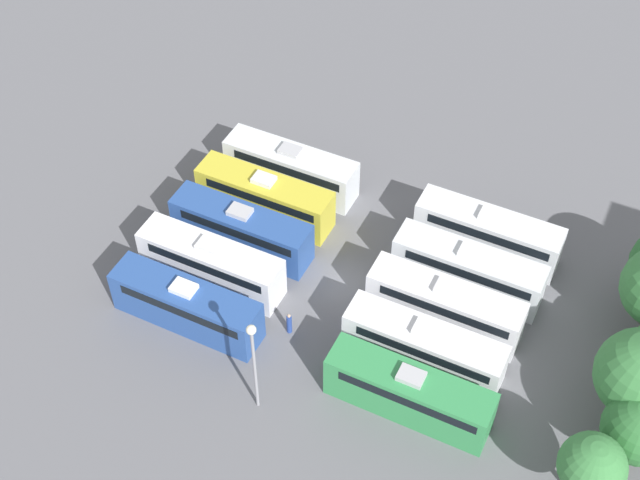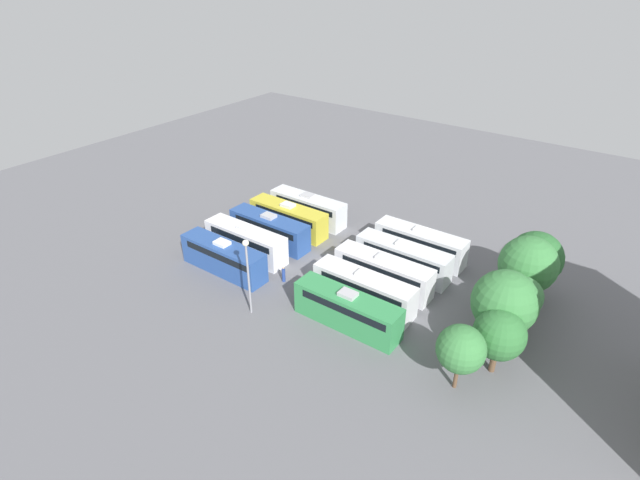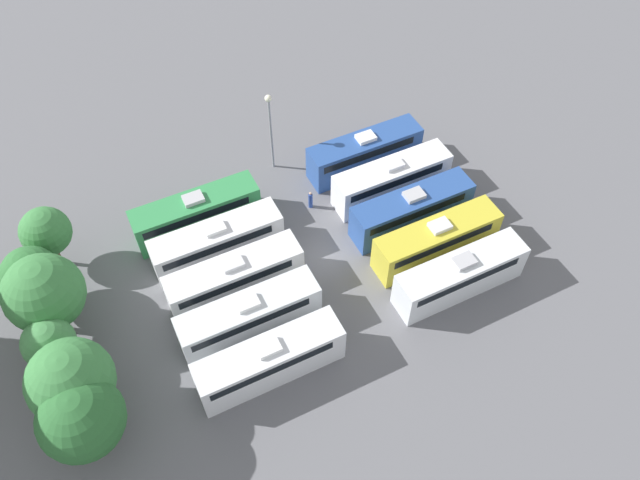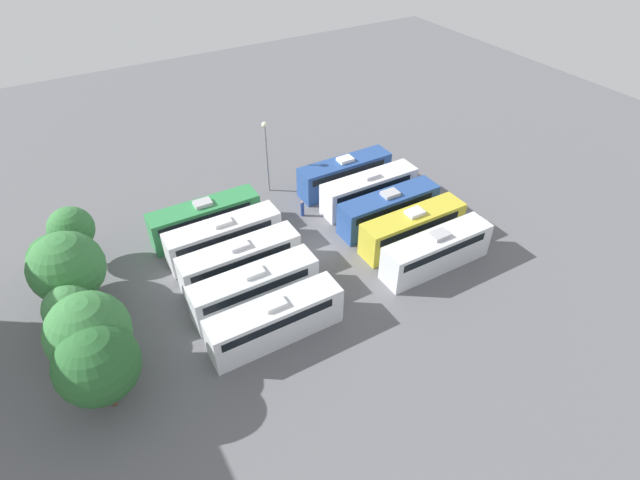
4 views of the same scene
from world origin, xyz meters
TOP-DOWN VIEW (x-y plane):
  - ground_plane at (0.00, 0.00)m, footprint 115.52×115.52m
  - bus_0 at (-7.30, -7.60)m, footprint 2.58×10.39m
  - bus_1 at (-3.68, -7.87)m, footprint 2.58×10.39m
  - bus_2 at (-0.08, -7.80)m, footprint 2.58×10.39m
  - bus_3 at (3.63, -8.08)m, footprint 2.58×10.39m
  - bus_4 at (7.54, -7.62)m, footprint 2.58×10.39m
  - bus_5 at (-7.45, 8.05)m, footprint 2.58×10.39m
  - bus_6 at (-3.58, 7.95)m, footprint 2.58×10.39m
  - bus_7 at (0.05, 7.64)m, footprint 2.58×10.39m
  - bus_8 at (3.77, 7.64)m, footprint 2.58×10.39m
  - bus_9 at (7.36, 8.10)m, footprint 2.58×10.39m
  - worker_person at (5.30, -1.23)m, footprint 0.36×0.36m
  - light_pole at (11.21, -0.36)m, footprint 0.60×0.60m
  - tree_0 at (-7.33, 20.05)m, footprint 5.26×5.26m
  - tree_1 at (-4.88, 19.99)m, footprint 5.42×5.42m
  - tree_2 at (-0.92, 20.85)m, footprint 3.53×3.53m
  - tree_3 at (2.36, 20.18)m, footprint 5.49×5.49m
  - tree_4 at (5.23, 20.90)m, footprint 4.19×4.19m
  - tree_5 at (8.73, 19.15)m, footprint 3.80×3.80m

SIDE VIEW (x-z plane):
  - ground_plane at x=0.00m, z-range 0.00..0.00m
  - worker_person at x=5.30m, z-range -0.06..1.70m
  - bus_0 at x=-7.30m, z-range -0.01..3.67m
  - bus_1 at x=-3.68m, z-range -0.01..3.67m
  - bus_2 at x=-0.08m, z-range -0.01..3.67m
  - bus_3 at x=3.63m, z-range -0.01..3.67m
  - bus_4 at x=7.54m, z-range -0.01..3.67m
  - bus_5 at x=-7.45m, z-range -0.01..3.67m
  - bus_6 at x=-3.58m, z-range -0.01..3.67m
  - bus_7 at x=0.05m, z-range -0.01..3.67m
  - bus_8 at x=3.77m, z-range -0.01..3.67m
  - bus_9 at x=7.36m, z-range -0.01..3.67m
  - tree_4 at x=5.23m, z-range 0.84..6.76m
  - tree_2 at x=-0.92m, z-range 1.01..6.64m
  - tree_5 at x=8.73m, z-range 1.00..6.82m
  - tree_0 at x=-7.33m, z-range 0.83..7.77m
  - tree_1 at x=-4.88m, z-range 1.03..8.54m
  - tree_3 at x=2.36m, z-range 1.06..8.69m
  - light_pole at x=11.21m, z-range 1.40..9.38m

